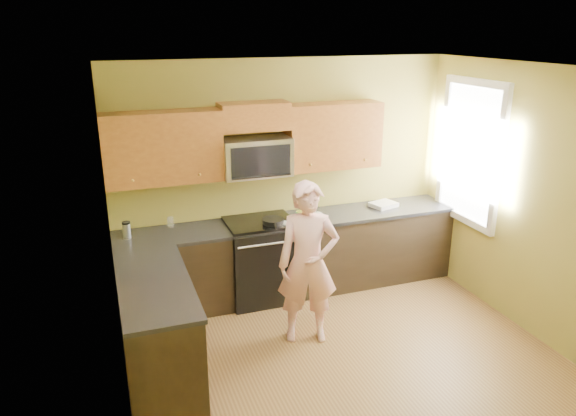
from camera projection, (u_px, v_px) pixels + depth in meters
name	position (u px, v px, depth m)	size (l,w,h in m)	color
floor	(355.00, 371.00, 5.00)	(4.00, 4.00, 0.00)	brown
ceiling	(370.00, 71.00, 4.13)	(4.00, 4.00, 0.00)	white
wall_back	(284.00, 176.00, 6.35)	(4.00, 4.00, 0.00)	olive
wall_front	(540.00, 370.00, 2.78)	(4.00, 4.00, 0.00)	olive
wall_left	(115.00, 269.00, 3.93)	(4.00, 4.00, 0.00)	olive
wall_right	(548.00, 209.00, 5.20)	(4.00, 4.00, 0.00)	olive
cabinet_back_run	(293.00, 257.00, 6.37)	(4.00, 0.60, 0.88)	black
cabinet_left_run	(157.00, 330.00, 4.85)	(0.60, 1.60, 0.88)	black
countertop_back	(293.00, 221.00, 6.22)	(4.00, 0.62, 0.04)	black
countertop_left	(154.00, 283.00, 4.71)	(0.62, 1.60, 0.04)	black
stove	(261.00, 260.00, 6.21)	(0.76, 0.65, 0.95)	black
microwave	(256.00, 175.00, 6.01)	(0.76, 0.40, 0.42)	silver
upper_cab_left	(165.00, 183.00, 5.73)	(1.22, 0.33, 0.75)	#945722
upper_cab_right	(332.00, 167.00, 6.34)	(1.12, 0.33, 0.75)	#945722
upper_cab_over_mw	(254.00, 116.00, 5.83)	(0.76, 0.33, 0.30)	#945722
window	(470.00, 153.00, 6.17)	(0.06, 1.06, 1.66)	white
woman	(308.00, 264.00, 5.28)	(0.60, 0.40, 1.65)	#FF807F
frying_pan	(273.00, 223.00, 5.99)	(0.24, 0.42, 0.06)	black
butter_tub	(301.00, 217.00, 6.26)	(0.13, 0.13, 0.09)	#FFFA43
toast_slice	(304.00, 217.00, 6.25)	(0.11, 0.11, 0.01)	#B27F47
napkin_a	(285.00, 224.00, 5.98)	(0.11, 0.12, 0.06)	silver
napkin_b	(318.00, 215.00, 6.25)	(0.12, 0.13, 0.07)	silver
dish_towel	(383.00, 205.00, 6.63)	(0.30, 0.24, 0.05)	white
travel_mug	(128.00, 238.00, 5.65)	(0.08, 0.08, 0.18)	silver
glass_a	(171.00, 222.00, 5.93)	(0.07, 0.07, 0.12)	silver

